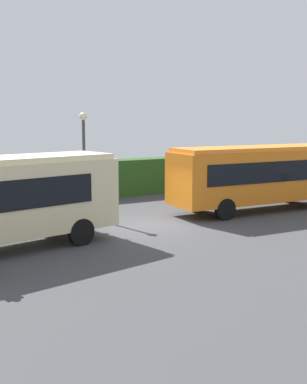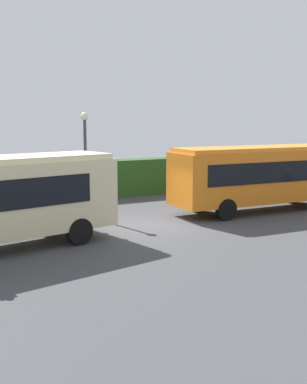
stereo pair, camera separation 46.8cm
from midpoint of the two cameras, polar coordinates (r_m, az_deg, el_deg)
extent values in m
plane|color=#424244|center=(21.22, -1.80, -3.90)|extent=(64.00, 64.00, 0.00)
cube|color=black|center=(16.30, -18.15, -0.57)|extent=(6.69, 1.39, 1.02)
cube|color=black|center=(19.57, -6.84, 1.28)|extent=(0.42, 1.91, 1.07)
cube|color=silver|center=(19.48, -6.88, 3.57)|extent=(0.30, 1.29, 0.28)
cylinder|color=black|center=(19.90, -12.52, -3.48)|extent=(1.04, 0.47, 1.00)
cylinder|color=black|center=(18.06, -9.21, -4.63)|extent=(1.04, 0.47, 1.00)
sphere|color=silver|center=(20.30, -7.78, -1.96)|extent=(0.22, 0.22, 0.22)
sphere|color=silver|center=(19.25, -5.65, -2.51)|extent=(0.22, 0.22, 0.22)
cube|color=orange|center=(24.89, 12.00, 1.95)|extent=(9.76, 2.85, 2.47)
cube|color=orange|center=(24.77, 12.10, 5.01)|extent=(9.46, 2.64, 0.20)
cube|color=black|center=(25.65, 9.72, 2.87)|extent=(7.54, 0.33, 0.99)
cube|color=black|center=(23.71, 13.38, 2.29)|extent=(7.54, 0.33, 0.99)
cylinder|color=black|center=(27.87, 15.20, -0.13)|extent=(1.01, 0.32, 1.00)
cylinder|color=black|center=(24.25, 4.70, -1.14)|extent=(1.01, 0.32, 1.00)
cylinder|color=black|center=(22.38, 7.79, -2.01)|extent=(1.01, 0.32, 1.00)
cube|color=#28531D|center=(28.10, -9.29, 1.32)|extent=(44.00, 1.25, 2.15)
cone|color=orange|center=(33.67, 15.05, 1.01)|extent=(0.36, 0.36, 0.60)
cylinder|color=#38383D|center=(22.84, -8.67, 2.63)|extent=(0.14, 0.14, 4.51)
sphere|color=beige|center=(22.72, -8.82, 8.75)|extent=(0.36, 0.36, 0.36)
camera|label=1|loc=(0.23, -90.65, -0.10)|focal=45.59mm
camera|label=2|loc=(0.23, 89.35, 0.10)|focal=45.59mm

